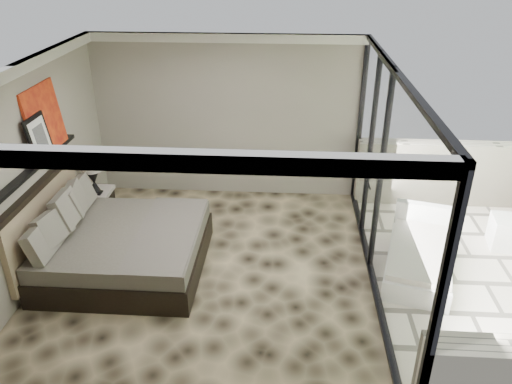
# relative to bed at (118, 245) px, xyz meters

# --- Properties ---
(floor) EXTENTS (5.00, 5.00, 0.00)m
(floor) POSITION_rel_bed_xyz_m (1.24, -0.05, -0.35)
(floor) COLOR black
(floor) RESTS_ON ground
(ceiling) EXTENTS (4.50, 5.00, 0.02)m
(ceiling) POSITION_rel_bed_xyz_m (1.24, -0.05, 2.44)
(ceiling) COLOR silver
(ceiling) RESTS_ON back_wall
(back_wall) EXTENTS (4.50, 0.02, 2.80)m
(back_wall) POSITION_rel_bed_xyz_m (1.24, 2.44, 1.05)
(back_wall) COLOR gray
(back_wall) RESTS_ON floor
(left_wall) EXTENTS (0.02, 5.00, 2.80)m
(left_wall) POSITION_rel_bed_xyz_m (-1.00, -0.05, 1.05)
(left_wall) COLOR gray
(left_wall) RESTS_ON floor
(glass_wall) EXTENTS (0.08, 5.00, 2.80)m
(glass_wall) POSITION_rel_bed_xyz_m (3.49, -0.05, 1.05)
(glass_wall) COLOR white
(glass_wall) RESTS_ON floor
(terrace_slab) EXTENTS (3.00, 5.00, 0.12)m
(terrace_slab) POSITION_rel_bed_xyz_m (4.99, -0.05, -0.41)
(terrace_slab) COLOR #B8AD9D
(terrace_slab) RESTS_ON ground
(picture_ledge) EXTENTS (0.12, 2.20, 0.05)m
(picture_ledge) POSITION_rel_bed_xyz_m (-0.94, 0.05, 1.15)
(picture_ledge) COLOR black
(picture_ledge) RESTS_ON left_wall
(bed) EXTENTS (2.16, 2.09, 1.19)m
(bed) POSITION_rel_bed_xyz_m (0.00, 0.00, 0.00)
(bed) COLOR black
(bed) RESTS_ON floor
(nightstand) EXTENTS (0.49, 0.49, 0.48)m
(nightstand) POSITION_rel_bed_xyz_m (-0.76, 1.30, -0.11)
(nightstand) COLOR black
(nightstand) RESTS_ON floor
(table_lamp) EXTENTS (0.32, 0.32, 0.59)m
(table_lamp) POSITION_rel_bed_xyz_m (-0.75, 1.27, 0.54)
(table_lamp) COLOR black
(table_lamp) RESTS_ON nightstand
(abstract_canvas) EXTENTS (0.13, 0.90, 0.90)m
(abstract_canvas) POSITION_rel_bed_xyz_m (-0.95, 0.51, 1.62)
(abstract_canvas) COLOR #BB4B10
(abstract_canvas) RESTS_ON picture_ledge
(framed_print) EXTENTS (0.11, 0.50, 0.60)m
(framed_print) POSITION_rel_bed_xyz_m (-0.90, 0.18, 1.47)
(framed_print) COLOR black
(framed_print) RESTS_ON picture_ledge
(ottoman) EXTENTS (0.53, 0.53, 0.47)m
(ottoman) POSITION_rel_bed_xyz_m (5.58, 0.91, -0.12)
(ottoman) COLOR silver
(ottoman) RESTS_ON terrace_slab
(lounger) EXTENTS (1.24, 1.83, 0.65)m
(lounger) POSITION_rel_bed_xyz_m (4.15, 0.23, -0.15)
(lounger) COLOR silver
(lounger) RESTS_ON terrace_slab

